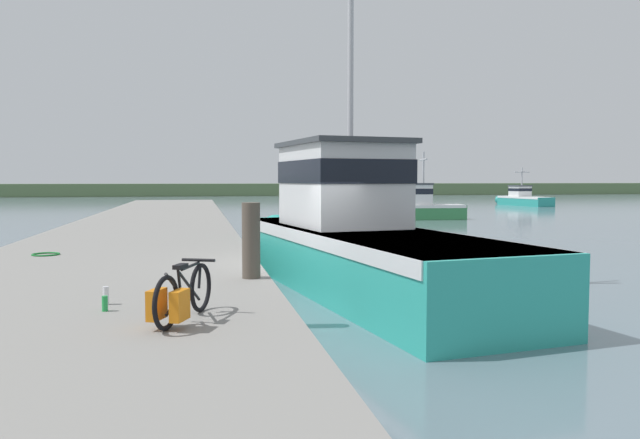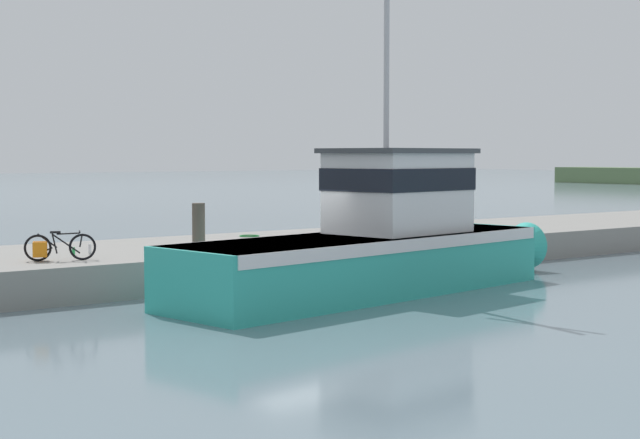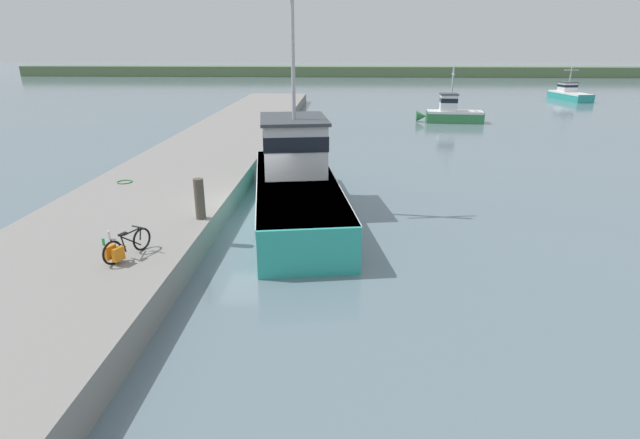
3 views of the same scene
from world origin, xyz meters
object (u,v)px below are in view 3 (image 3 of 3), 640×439
Objects in this scene: mooring_post at (200,199)px; fishing_boat_main at (295,179)px; boat_orange_near at (569,94)px; bicycle_touring at (123,248)px; water_bottle_on_curb at (109,235)px; water_bottle_by_bike at (103,242)px; boat_red_outer at (451,112)px.

fishing_boat_main is at bearing 52.22° from mooring_post.
boat_orange_near reaches higher than bicycle_touring.
boat_orange_near reaches higher than water_bottle_on_curb.
boat_orange_near is at bearing 79.49° from bicycle_touring.
water_bottle_by_bike is at bearing 159.82° from bicycle_touring.
fishing_boat_main reaches higher than bicycle_touring.
boat_red_outer is 21.91× the size of water_bottle_on_curb.
boat_red_outer is 27.29× the size of water_bottle_by_bike.
boat_orange_near reaches higher than mooring_post.
fishing_boat_main is at bearing 160.00° from boat_red_outer.
mooring_post is 6.58× the size of water_bottle_by_bike.
water_bottle_by_bike is at bearing -138.45° from fishing_boat_main.
water_bottle_on_curb is (-2.14, -1.89, -0.53)m from mooring_post.
boat_red_outer is 29.91m from mooring_post.
water_bottle_by_bike is (-4.79, -5.83, -0.30)m from fishing_boat_main.
bicycle_touring is 6.22× the size of water_bottle_on_curb.
bicycle_touring is 7.75× the size of water_bottle_by_bike.
water_bottle_on_curb is at bearing 96.07° from water_bottle_by_bike.
mooring_post is 5.28× the size of water_bottle_on_curb.
bicycle_touring is at bearing -42.75° from water_bottle_by_bike.
boat_red_outer is 32.94m from water_bottle_by_bike.
fishing_boat_main is 7.74m from bicycle_touring.
mooring_post is 3.19m from water_bottle_by_bike.
mooring_post is (-30.16, -44.80, 0.81)m from boat_orange_near.
fishing_boat_main is 7.55m from water_bottle_by_bike.
water_bottle_on_curb is at bearing 156.15° from boat_red_outer.
boat_orange_near is 57.12m from water_bottle_by_bike.
bicycle_touring is (-3.83, -6.72, -0.08)m from fishing_boat_main.
water_bottle_on_curb is (-1.01, 1.34, -0.20)m from bicycle_touring.
fishing_boat_main is 2.33× the size of boat_red_outer.
mooring_post is at bearing -136.80° from fishing_boat_main.
mooring_post is (-13.26, -26.80, 0.69)m from boat_red_outer.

